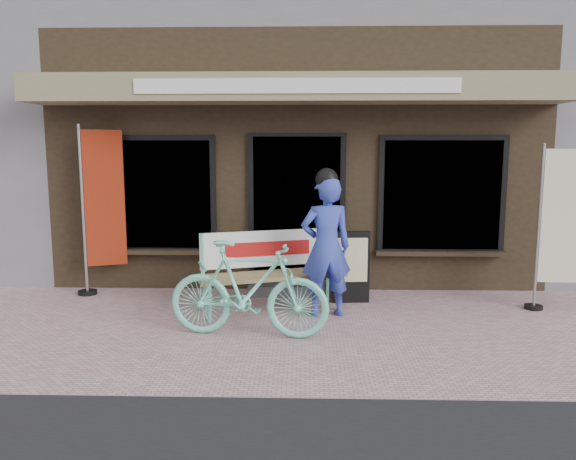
{
  "coord_description": "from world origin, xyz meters",
  "views": [
    {
      "loc": [
        0.1,
        -5.78,
        2.03
      ],
      "look_at": [
        -0.08,
        0.7,
        1.05
      ],
      "focal_mm": 35.0,
      "sensor_mm": 36.0,
      "label": 1
    }
  ],
  "objects_px": {
    "person": "(326,244)",
    "nobori_cream": "(556,225)",
    "nobori_red": "(101,208)",
    "menu_stand": "(351,266)",
    "bicycle": "(249,289)",
    "bench": "(270,264)"
  },
  "relations": [
    {
      "from": "nobori_red",
      "to": "nobori_cream",
      "type": "height_order",
      "value": "nobori_red"
    },
    {
      "from": "bicycle",
      "to": "menu_stand",
      "type": "relative_size",
      "value": 1.84
    },
    {
      "from": "bench",
      "to": "nobori_red",
      "type": "height_order",
      "value": "nobori_red"
    },
    {
      "from": "nobori_red",
      "to": "nobori_cream",
      "type": "relative_size",
      "value": 1.12
    },
    {
      "from": "nobori_cream",
      "to": "bicycle",
      "type": "bearing_deg",
      "value": -159.78
    },
    {
      "from": "nobori_red",
      "to": "menu_stand",
      "type": "distance_m",
      "value": 3.47
    },
    {
      "from": "bicycle",
      "to": "menu_stand",
      "type": "xyz_separation_m",
      "value": [
        1.2,
        1.36,
        -0.04
      ]
    },
    {
      "from": "bench",
      "to": "nobori_red",
      "type": "distance_m",
      "value": 2.53
    },
    {
      "from": "bench",
      "to": "bicycle",
      "type": "xyz_separation_m",
      "value": [
        -0.17,
        -1.02,
        -0.05
      ]
    },
    {
      "from": "nobori_red",
      "to": "menu_stand",
      "type": "bearing_deg",
      "value": -26.42
    },
    {
      "from": "nobori_cream",
      "to": "menu_stand",
      "type": "relative_size",
      "value": 2.2
    },
    {
      "from": "nobori_cream",
      "to": "menu_stand",
      "type": "xyz_separation_m",
      "value": [
        -2.47,
        0.25,
        -0.58
      ]
    },
    {
      "from": "nobori_red",
      "to": "menu_stand",
      "type": "relative_size",
      "value": 2.47
    },
    {
      "from": "menu_stand",
      "to": "bench",
      "type": "bearing_deg",
      "value": -167.16
    },
    {
      "from": "bicycle",
      "to": "nobori_red",
      "type": "distance_m",
      "value": 2.86
    },
    {
      "from": "nobori_red",
      "to": "menu_stand",
      "type": "height_order",
      "value": "nobori_red"
    },
    {
      "from": "person",
      "to": "bicycle",
      "type": "xyz_separation_m",
      "value": [
        -0.85,
        -0.78,
        -0.35
      ]
    },
    {
      "from": "menu_stand",
      "to": "nobori_cream",
      "type": "bearing_deg",
      "value": -11.09
    },
    {
      "from": "nobori_red",
      "to": "menu_stand",
      "type": "xyz_separation_m",
      "value": [
        3.38,
        -0.37,
        -0.71
      ]
    },
    {
      "from": "nobori_red",
      "to": "nobori_cream",
      "type": "xyz_separation_m",
      "value": [
        5.85,
        -0.62,
        -0.13
      ]
    },
    {
      "from": "bench",
      "to": "nobori_red",
      "type": "bearing_deg",
      "value": 145.03
    },
    {
      "from": "person",
      "to": "nobori_cream",
      "type": "relative_size",
      "value": 0.86
    }
  ]
}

